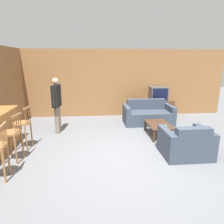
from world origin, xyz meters
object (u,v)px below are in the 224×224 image
object	(u,v)px
bar_chair_mid	(12,136)
tv	(158,94)
couch_far	(148,115)
armchair_near	(186,144)
coffee_table	(159,125)
person_by_window	(57,102)
bar_chair_far	(23,126)
tv_unit	(158,108)
book_on_table	(164,126)

from	to	relation	value
bar_chair_mid	tv	size ratio (longest dim) A/B	1.64
couch_far	armchair_near	distance (m)	2.60
coffee_table	tv	distance (m)	2.27
tv	person_by_window	distance (m)	3.94
bar_chair_far	armchair_near	world-z (taller)	bar_chair_far
tv	couch_far	bearing A→B (deg)	-127.41
person_by_window	bar_chair_far	bearing A→B (deg)	-121.46
couch_far	person_by_window	xyz separation A→B (m)	(-3.01, -0.71, 0.66)
bar_chair_mid	tv_unit	distance (m)	5.42
bar_chair_mid	person_by_window	bearing A→B (deg)	69.35
bar_chair_far	coffee_table	distance (m)	3.71
bar_chair_mid	book_on_table	xyz separation A→B (m)	(3.73, 0.96, -0.21)
tv_unit	tv	size ratio (longest dim) A/B	1.80
armchair_near	bar_chair_mid	bearing A→B (deg)	178.31
coffee_table	tv	world-z (taller)	tv
couch_far	person_by_window	world-z (taller)	person_by_window
bar_chair_far	tv	xyz separation A→B (m)	(4.30, 2.61, 0.33)
coffee_table	book_on_table	size ratio (longest dim) A/B	5.39
book_on_table	person_by_window	xyz separation A→B (m)	(-3.07, 0.81, 0.57)
armchair_near	tv	distance (m)	3.49
tv_unit	book_on_table	size ratio (longest dim) A/B	6.21
bar_chair_far	tv_unit	bearing A→B (deg)	31.28
bar_chair_far	tv_unit	xyz separation A→B (m)	(4.30, 2.61, -0.26)
bar_chair_mid	tv	xyz separation A→B (m)	(4.30, 3.29, 0.33)
book_on_table	person_by_window	size ratio (longest dim) A/B	0.11
bar_chair_far	person_by_window	world-z (taller)	person_by_window
bar_chair_mid	coffee_table	size ratio (longest dim) A/B	1.05
couch_far	armchair_near	xyz separation A→B (m)	(0.20, -2.59, 0.00)
bar_chair_mid	coffee_table	distance (m)	3.87
bar_chair_far	tv_unit	size ratio (longest dim) A/B	0.91
armchair_near	book_on_table	world-z (taller)	armchair_near
bar_chair_mid	person_by_window	xyz separation A→B (m)	(0.67, 1.77, 0.36)
armchair_near	book_on_table	bearing A→B (deg)	97.88
armchair_near	coffee_table	distance (m)	1.33
armchair_near	book_on_table	distance (m)	1.09
couch_far	coffee_table	distance (m)	1.28
coffee_table	tv_unit	world-z (taller)	tv_unit
armchair_near	coffee_table	xyz separation A→B (m)	(-0.22, 1.31, 0.02)
tv	book_on_table	distance (m)	2.45
couch_far	coffee_table	bearing A→B (deg)	-90.70
person_by_window	armchair_near	bearing A→B (deg)	-30.38
bar_chair_far	person_by_window	bearing A→B (deg)	58.54
armchair_near	tv	size ratio (longest dim) A/B	1.64
bar_chair_far	tv	world-z (taller)	tv
armchair_near	person_by_window	world-z (taller)	person_by_window
bar_chair_mid	book_on_table	size ratio (longest dim) A/B	5.66
person_by_window	tv_unit	bearing A→B (deg)	22.74
armchair_near	coffee_table	size ratio (longest dim) A/B	1.05
tv	person_by_window	xyz separation A→B (m)	(-3.64, -1.52, 0.03)
bar_chair_far	armchair_near	xyz separation A→B (m)	(3.88, -0.79, -0.29)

